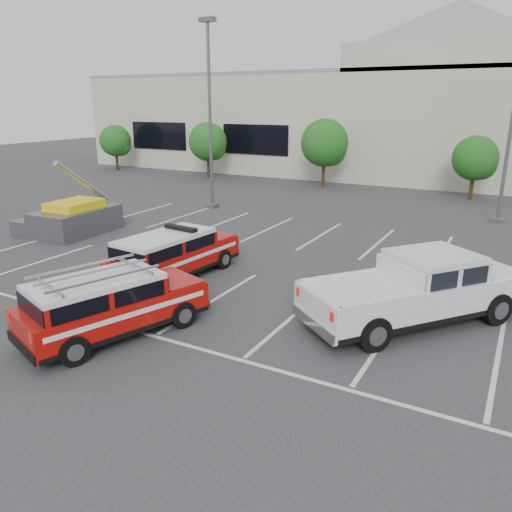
{
  "coord_description": "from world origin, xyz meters",
  "views": [
    {
      "loc": [
        8.16,
        -12.08,
        5.96
      ],
      "look_at": [
        0.53,
        1.81,
        1.05
      ],
      "focal_mm": 35.0,
      "sensor_mm": 36.0,
      "label": 1
    }
  ],
  "objects_px": {
    "utility_rig": "(73,219)",
    "white_pickup": "(416,296)",
    "convention_building": "(429,118)",
    "light_pole_left": "(210,116)",
    "light_pole_mid": "(512,118)",
    "tree_far_left": "(116,142)",
    "tree_mid_right": "(477,160)",
    "tree_mid_left": "(326,145)",
    "ladder_suv": "(111,308)",
    "tree_left": "(209,143)",
    "fire_chief_suv": "(174,257)"
  },
  "relations": [
    {
      "from": "tree_mid_left",
      "to": "white_pickup",
      "type": "distance_m",
      "value": 23.34
    },
    {
      "from": "tree_left",
      "to": "tree_mid_right",
      "type": "relative_size",
      "value": 1.11
    },
    {
      "from": "utility_rig",
      "to": "white_pickup",
      "type": "bearing_deg",
      "value": -10.72
    },
    {
      "from": "tree_far_left",
      "to": "tree_mid_right",
      "type": "distance_m",
      "value": 30.0
    },
    {
      "from": "tree_mid_right",
      "to": "utility_rig",
      "type": "relative_size",
      "value": 0.95
    },
    {
      "from": "tree_far_left",
      "to": "light_pole_left",
      "type": "xyz_separation_m",
      "value": [
        16.91,
        -10.05,
        2.68
      ]
    },
    {
      "from": "light_pole_left",
      "to": "ladder_suv",
      "type": "distance_m",
      "value": 17.38
    },
    {
      "from": "light_pole_left",
      "to": "light_pole_mid",
      "type": "height_order",
      "value": "same"
    },
    {
      "from": "tree_left",
      "to": "tree_mid_left",
      "type": "height_order",
      "value": "tree_mid_left"
    },
    {
      "from": "tree_left",
      "to": "light_pole_mid",
      "type": "bearing_deg",
      "value": -15.43
    },
    {
      "from": "tree_mid_left",
      "to": "tree_mid_right",
      "type": "bearing_deg",
      "value": -0.0
    },
    {
      "from": "light_pole_left",
      "to": "ladder_suv",
      "type": "relative_size",
      "value": 1.99
    },
    {
      "from": "light_pole_mid",
      "to": "white_pickup",
      "type": "height_order",
      "value": "light_pole_mid"
    },
    {
      "from": "tree_mid_right",
      "to": "utility_rig",
      "type": "bearing_deg",
      "value": -130.44
    },
    {
      "from": "light_pole_mid",
      "to": "fire_chief_suv",
      "type": "height_order",
      "value": "light_pole_mid"
    },
    {
      "from": "tree_left",
      "to": "utility_rig",
      "type": "bearing_deg",
      "value": -76.14
    },
    {
      "from": "tree_mid_right",
      "to": "fire_chief_suv",
      "type": "relative_size",
      "value": 0.77
    },
    {
      "from": "light_pole_left",
      "to": "fire_chief_suv",
      "type": "bearing_deg",
      "value": -62.74
    },
    {
      "from": "ladder_suv",
      "to": "light_pole_left",
      "type": "bearing_deg",
      "value": 133.34
    },
    {
      "from": "convention_building",
      "to": "light_pole_left",
      "type": "relative_size",
      "value": 5.86
    },
    {
      "from": "tree_mid_left",
      "to": "ladder_suv",
      "type": "height_order",
      "value": "tree_mid_left"
    },
    {
      "from": "tree_left",
      "to": "light_pole_mid",
      "type": "distance_m",
      "value": 22.86
    },
    {
      "from": "tree_mid_right",
      "to": "utility_rig",
      "type": "distance_m",
      "value": 23.98
    },
    {
      "from": "convention_building",
      "to": "white_pickup",
      "type": "xyz_separation_m",
      "value": [
        5.66,
        -30.41,
        -3.94
      ]
    },
    {
      "from": "fire_chief_suv",
      "to": "tree_far_left",
      "type": "bearing_deg",
      "value": 142.83
    },
    {
      "from": "light_pole_mid",
      "to": "ladder_suv",
      "type": "distance_m",
      "value": 21.36
    },
    {
      "from": "tree_left",
      "to": "light_pole_mid",
      "type": "xyz_separation_m",
      "value": [
        21.91,
        -6.05,
        2.41
      ]
    },
    {
      "from": "tree_far_left",
      "to": "light_pole_mid",
      "type": "xyz_separation_m",
      "value": [
        31.91,
        -6.05,
        2.68
      ]
    },
    {
      "from": "tree_far_left",
      "to": "fire_chief_suv",
      "type": "xyz_separation_m",
      "value": [
        22.47,
        -20.85,
        -1.78
      ]
    },
    {
      "from": "fire_chief_suv",
      "to": "tree_left",
      "type": "bearing_deg",
      "value": 126.58
    },
    {
      "from": "tree_far_left",
      "to": "light_pole_mid",
      "type": "bearing_deg",
      "value": -10.73
    },
    {
      "from": "tree_left",
      "to": "fire_chief_suv",
      "type": "relative_size",
      "value": 0.85
    },
    {
      "from": "convention_building",
      "to": "light_pole_mid",
      "type": "distance_m",
      "value": 17.27
    },
    {
      "from": "tree_far_left",
      "to": "utility_rig",
      "type": "distance_m",
      "value": 23.33
    },
    {
      "from": "tree_mid_right",
      "to": "ladder_suv",
      "type": "distance_m",
      "value": 26.12
    },
    {
      "from": "fire_chief_suv",
      "to": "light_pole_left",
      "type": "bearing_deg",
      "value": 122.94
    },
    {
      "from": "convention_building",
      "to": "light_pole_left",
      "type": "bearing_deg",
      "value": -112.39
    },
    {
      "from": "convention_building",
      "to": "tree_far_left",
      "type": "xyz_separation_m",
      "value": [
        -25.09,
        -9.82,
        -2.22
      ]
    },
    {
      "from": "convention_building",
      "to": "light_pole_left",
      "type": "distance_m",
      "value": 21.49
    },
    {
      "from": "light_pole_mid",
      "to": "fire_chief_suv",
      "type": "relative_size",
      "value": 1.98
    },
    {
      "from": "convention_building",
      "to": "tree_mid_left",
      "type": "relative_size",
      "value": 12.38
    },
    {
      "from": "light_pole_mid",
      "to": "white_pickup",
      "type": "distance_m",
      "value": 15.25
    },
    {
      "from": "tree_mid_left",
      "to": "light_pole_left",
      "type": "xyz_separation_m",
      "value": [
        -3.09,
        -10.05,
        2.14
      ]
    },
    {
      "from": "fire_chief_suv",
      "to": "tree_mid_left",
      "type": "bearing_deg",
      "value": 102.45
    },
    {
      "from": "tree_left",
      "to": "tree_mid_left",
      "type": "xyz_separation_m",
      "value": [
        10.0,
        0.0,
        0.27
      ]
    },
    {
      "from": "tree_mid_right",
      "to": "ladder_suv",
      "type": "height_order",
      "value": "tree_mid_right"
    },
    {
      "from": "utility_rig",
      "to": "convention_building",
      "type": "bearing_deg",
      "value": 66.94
    },
    {
      "from": "tree_far_left",
      "to": "white_pickup",
      "type": "relative_size",
      "value": 0.63
    },
    {
      "from": "light_pole_left",
      "to": "convention_building",
      "type": "bearing_deg",
      "value": 67.61
    },
    {
      "from": "tree_mid_right",
      "to": "light_pole_mid",
      "type": "height_order",
      "value": "light_pole_mid"
    }
  ]
}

